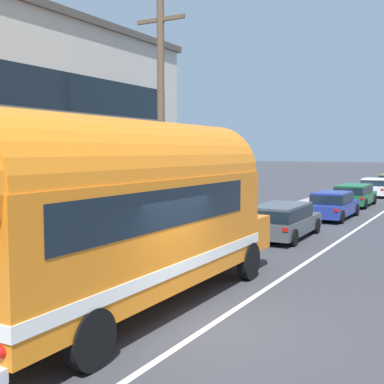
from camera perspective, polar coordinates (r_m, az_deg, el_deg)
The scene contains 9 objects.
ground_plane at distance 10.10m, azimuth 1.69°, elevation -15.27°, with size 300.00×300.00×0.00m, color #38383D.
lane_markings at distance 21.59m, azimuth 12.58°, elevation -4.59°, with size 3.94×80.00×0.01m.
sidewalk_slab at distance 20.84m, azimuth 2.99°, elevation -4.61°, with size 1.91×90.00×0.15m, color gray.
utility_pole at distance 16.63m, azimuth -3.57°, elevation 8.05°, with size 1.80×0.24×8.50m.
painted_bus at distance 10.33m, azimuth -8.47°, elevation -1.72°, with size 2.65×10.94×4.12m.
car_lead at distance 20.01m, azimuth 10.31°, elevation -3.01°, with size 2.02×4.72×1.37m.
car_second at distance 26.48m, azimuth 15.73°, elevation -1.33°, with size 1.92×4.77×1.37m.
car_third at distance 32.73m, azimuth 18.07°, elevation -0.17°, with size 1.98×4.53×1.37m.
car_fourth at distance 40.53m, azimuth 20.19°, elevation 0.60°, with size 2.08×4.81×1.37m.
Camera 1 is at (4.44, -8.39, 3.45)m, focal length 46.69 mm.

